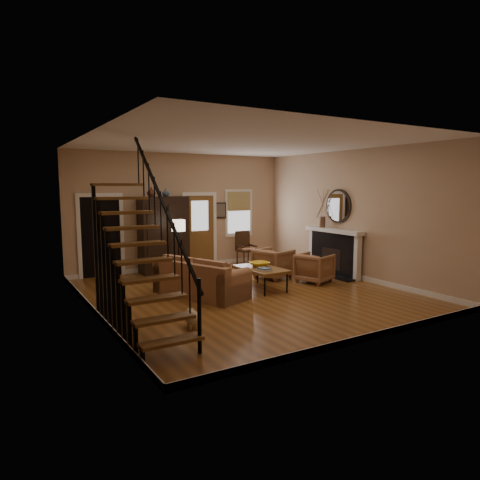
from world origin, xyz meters
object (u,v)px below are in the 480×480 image
armchair_right (273,263)px  armoire (164,235)px  coffee_table (261,279)px  armchair_left (314,268)px  side_chair (246,248)px  sofa (201,278)px  floor_lamp (179,249)px

armchair_right → armoire: bearing=28.1°
coffee_table → armchair_right: 1.28m
coffee_table → armchair_right: armchair_right is taller
armchair_left → side_chair: 2.89m
sofa → armchair_right: bearing=-6.1°
sofa → armoire: bearing=63.3°
floor_lamp → side_chair: (2.51, 0.76, -0.25)m
armchair_right → coffee_table: bearing=114.9°
armoire → coffee_table: armoire is taller
side_chair → coffee_table: bearing=-115.5°
armchair_left → armchair_right: 1.09m
armchair_right → side_chair: size_ratio=0.84×
side_chair → armchair_right: bearing=-101.3°
sofa → floor_lamp: 1.94m
side_chair → floor_lamp: bearing=-163.2°
armchair_right → side_chair: 2.01m
side_chair → sofa: bearing=-136.6°
armchair_left → sofa: bearing=66.3°
armoire → armchair_right: size_ratio=2.46×
armoire → floor_lamp: (0.04, -0.96, -0.29)m
armchair_right → side_chair: bearing=-28.0°
armchair_right → side_chair: (0.39, 1.97, 0.12)m
armchair_right → floor_lamp: 2.47m
armchair_right → floor_lamp: size_ratio=0.56×
sofa → armchair_right: 2.50m
floor_lamp → side_chair: 2.63m
sofa → coffee_table: bearing=-28.3°
armoire → coffee_table: 3.34m
side_chair → armoire: bearing=175.5°
armoire → sofa: (-0.25, -2.84, -0.66)m
sofa → floor_lamp: floor_lamp is taller
armchair_left → side_chair: (-0.21, 2.88, 0.15)m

